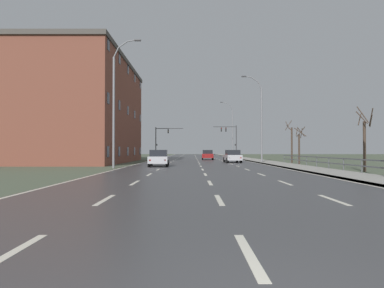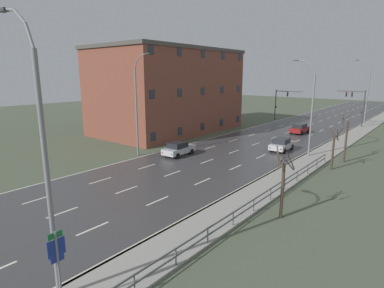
% 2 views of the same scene
% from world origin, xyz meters
% --- Properties ---
extents(ground_plane, '(160.00, 160.00, 0.12)m').
position_xyz_m(ground_plane, '(0.00, 48.00, -0.06)').
color(ground_plane, '#4C5642').
extents(road_asphalt_strip, '(14.00, 120.00, 0.03)m').
position_xyz_m(road_asphalt_strip, '(0.00, 59.99, 0.01)').
color(road_asphalt_strip, '#3D3D3F').
rests_on(road_asphalt_strip, ground).
extents(sidewalk_right, '(3.00, 120.00, 0.12)m').
position_xyz_m(sidewalk_right, '(8.43, 60.00, 0.06)').
color(sidewalk_right, gray).
rests_on(sidewalk_right, ground).
extents(guardrail, '(0.07, 30.81, 1.00)m').
position_xyz_m(guardrail, '(9.85, 20.82, 0.71)').
color(guardrail, '#515459').
rests_on(guardrail, ground).
extents(street_lamp_midground, '(2.51, 0.24, 10.60)m').
position_xyz_m(street_lamp_midground, '(7.44, 37.83, 5.19)').
color(street_lamp_midground, slate).
rests_on(street_lamp_midground, ground).
extents(street_lamp_distant, '(2.68, 0.24, 11.63)m').
position_xyz_m(street_lamp_distant, '(7.44, 67.15, 5.68)').
color(street_lamp_distant, slate).
rests_on(street_lamp_distant, ground).
extents(street_lamp_left_bank, '(2.44, 0.24, 11.19)m').
position_xyz_m(street_lamp_left_bank, '(-7.46, 26.10, 5.48)').
color(street_lamp_left_bank, slate).
rests_on(street_lamp_left_bank, ground).
extents(traffic_signal_right, '(4.63, 0.36, 6.41)m').
position_xyz_m(traffic_signal_right, '(6.83, 63.43, 4.36)').
color(traffic_signal_right, '#38383A').
rests_on(traffic_signal_right, ground).
extents(traffic_signal_left, '(5.44, 0.36, 6.04)m').
position_xyz_m(traffic_signal_left, '(-6.89, 62.83, 4.01)').
color(traffic_signal_left, '#38383A').
rests_on(traffic_signal_left, ground).
extents(car_distant, '(1.95, 4.16, 1.57)m').
position_xyz_m(car_distant, '(-3.98, 28.95, 0.80)').
color(car_distant, '#B7B7BC').
rests_on(car_distant, ground).
extents(car_near_left, '(1.95, 4.16, 1.57)m').
position_xyz_m(car_near_left, '(1.66, 51.03, 0.80)').
color(car_near_left, maroon).
rests_on(car_near_left, ground).
extents(car_far_right, '(1.98, 4.17, 1.57)m').
position_xyz_m(car_far_right, '(4.13, 38.49, 0.80)').
color(car_far_right, '#B7B7BC').
rests_on(car_far_right, ground).
extents(brick_building, '(13.93, 23.17, 12.95)m').
position_xyz_m(brick_building, '(-15.87, 40.06, 6.49)').
color(brick_building, brown).
rests_on(brick_building, ground).
extents(bare_tree_near, '(1.15, 1.11, 4.70)m').
position_xyz_m(bare_tree_near, '(11.57, 21.24, 2.17)').
color(bare_tree_near, '#423328').
rests_on(bare_tree_near, ground).
extents(bare_tree_mid, '(1.45, 1.52, 4.17)m').
position_xyz_m(bare_tree_mid, '(11.04, 34.31, 2.02)').
color(bare_tree_mid, '#423328').
rests_on(bare_tree_mid, ground).
extents(bare_tree_far, '(0.99, 1.43, 5.24)m').
position_xyz_m(bare_tree_far, '(11.23, 37.93, 2.40)').
color(bare_tree_far, '#423328').
rests_on(bare_tree_far, ground).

